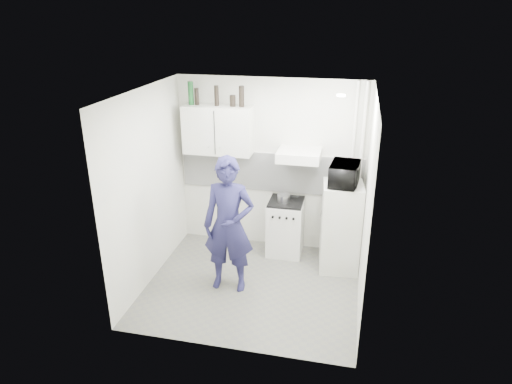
# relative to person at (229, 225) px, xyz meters

# --- Properties ---
(floor) EXTENTS (2.80, 2.80, 0.00)m
(floor) POSITION_rel_person_xyz_m (0.29, 0.07, -0.91)
(floor) COLOR #595954
(floor) RESTS_ON ground
(ceiling) EXTENTS (2.80, 2.80, 0.00)m
(ceiling) POSITION_rel_person_xyz_m (0.29, 0.07, 1.69)
(ceiling) COLOR white
(ceiling) RESTS_ON wall_back
(wall_back) EXTENTS (2.80, 0.00, 2.80)m
(wall_back) POSITION_rel_person_xyz_m (0.29, 1.32, 0.39)
(wall_back) COLOR beige
(wall_back) RESTS_ON floor
(wall_left) EXTENTS (0.00, 2.60, 2.60)m
(wall_left) POSITION_rel_person_xyz_m (-1.11, 0.07, 0.39)
(wall_left) COLOR beige
(wall_left) RESTS_ON floor
(wall_right) EXTENTS (0.00, 2.60, 2.60)m
(wall_right) POSITION_rel_person_xyz_m (1.69, 0.07, 0.39)
(wall_right) COLOR beige
(wall_right) RESTS_ON floor
(person) EXTENTS (0.68, 0.46, 1.82)m
(person) POSITION_rel_person_xyz_m (0.00, 0.00, 0.00)
(person) COLOR #1F1E47
(person) RESTS_ON floor
(stove) EXTENTS (0.52, 0.52, 0.83)m
(stove) POSITION_rel_person_xyz_m (0.58, 1.07, -0.50)
(stove) COLOR silver
(stove) RESTS_ON floor
(fridge) EXTENTS (0.59, 0.59, 1.29)m
(fridge) POSITION_rel_person_xyz_m (1.39, 0.80, -0.27)
(fridge) COLOR silver
(fridge) RESTS_ON floor
(stove_top) EXTENTS (0.50, 0.50, 0.03)m
(stove_top) POSITION_rel_person_xyz_m (0.58, 1.07, -0.07)
(stove_top) COLOR black
(stove_top) RESTS_ON stove
(saucepan) EXTENTS (0.19, 0.19, 0.11)m
(saucepan) POSITION_rel_person_xyz_m (0.54, 1.05, 0.00)
(saucepan) COLOR silver
(saucepan) RESTS_ON stove_top
(microwave) EXTENTS (0.57, 0.41, 0.30)m
(microwave) POSITION_rel_person_xyz_m (1.39, 0.80, 0.53)
(microwave) COLOR black
(microwave) RESTS_ON fridge
(bottle_a) EXTENTS (0.08, 0.08, 0.33)m
(bottle_a) POSITION_rel_person_xyz_m (-0.85, 1.14, 1.46)
(bottle_a) COLOR #144C1E
(bottle_a) RESTS_ON upper_cabinet
(bottle_b) EXTENTS (0.06, 0.06, 0.24)m
(bottle_b) POSITION_rel_person_xyz_m (-0.76, 1.14, 1.41)
(bottle_b) COLOR black
(bottle_b) RESTS_ON upper_cabinet
(bottle_d) EXTENTS (0.06, 0.06, 0.28)m
(bottle_d) POSITION_rel_person_xyz_m (-0.47, 1.14, 1.43)
(bottle_d) COLOR black
(bottle_d) RESTS_ON upper_cabinet
(canister_b) EXTENTS (0.08, 0.08, 0.16)m
(canister_b) POSITION_rel_person_xyz_m (-0.23, 1.14, 1.37)
(canister_b) COLOR black
(canister_b) RESTS_ON upper_cabinet
(bottle_e) EXTENTS (0.07, 0.07, 0.29)m
(bottle_e) POSITION_rel_person_xyz_m (-0.10, 1.14, 1.44)
(bottle_e) COLOR black
(bottle_e) RESTS_ON upper_cabinet
(upper_cabinet) EXTENTS (1.00, 0.35, 0.70)m
(upper_cabinet) POSITION_rel_person_xyz_m (-0.46, 1.14, 0.94)
(upper_cabinet) COLOR silver
(upper_cabinet) RESTS_ON wall_back
(range_hood) EXTENTS (0.60, 0.50, 0.14)m
(range_hood) POSITION_rel_person_xyz_m (0.74, 1.07, 0.66)
(range_hood) COLOR silver
(range_hood) RESTS_ON wall_back
(backsplash) EXTENTS (2.74, 0.03, 0.60)m
(backsplash) POSITION_rel_person_xyz_m (0.29, 1.30, 0.29)
(backsplash) COLOR white
(backsplash) RESTS_ON wall_back
(pipe_a) EXTENTS (0.05, 0.05, 2.60)m
(pipe_a) POSITION_rel_person_xyz_m (1.59, 1.24, 0.39)
(pipe_a) COLOR silver
(pipe_a) RESTS_ON floor
(pipe_b) EXTENTS (0.04, 0.04, 2.60)m
(pipe_b) POSITION_rel_person_xyz_m (1.47, 1.24, 0.39)
(pipe_b) COLOR silver
(pipe_b) RESTS_ON floor
(ceiling_spot_fixture) EXTENTS (0.10, 0.10, 0.02)m
(ceiling_spot_fixture) POSITION_rel_person_xyz_m (1.29, 0.27, 1.66)
(ceiling_spot_fixture) COLOR white
(ceiling_spot_fixture) RESTS_ON ceiling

